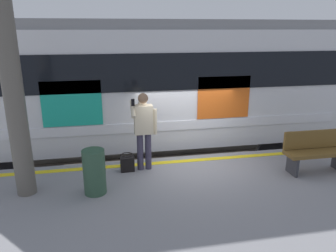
{
  "coord_description": "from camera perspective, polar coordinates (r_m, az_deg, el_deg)",
  "views": [
    {
      "loc": [
        1.91,
        7.16,
        4.0
      ],
      "look_at": [
        0.59,
        0.3,
        1.87
      ],
      "focal_mm": 34.3,
      "sensor_mm": 36.0,
      "label": 1
    }
  ],
  "objects": [
    {
      "name": "trash_bin",
      "position": [
        6.27,
        -12.96,
        -7.95
      ],
      "size": [
        0.42,
        0.42,
        0.87
      ],
      "primitive_type": "cylinder",
      "color": "#2D4C38",
      "rests_on": "platform"
    },
    {
      "name": "platform",
      "position": [
        6.28,
        9.21,
        -17.34
      ],
      "size": [
        14.75,
        4.65,
        0.97
      ],
      "primitive_type": "cube",
      "color": "gray",
      "rests_on": "ground"
    },
    {
      "name": "train_carriage",
      "position": [
        9.18,
        -4.26,
        7.91
      ],
      "size": [
        10.71,
        2.76,
        4.05
      ],
      "color": "silver",
      "rests_on": "ground"
    },
    {
      "name": "bench",
      "position": [
        7.72,
        24.8,
        -3.94
      ],
      "size": [
        1.41,
        0.44,
        0.9
      ],
      "color": "brown",
      "rests_on": "platform"
    },
    {
      "name": "station_column",
      "position": [
        6.25,
        -25.85,
        5.79
      ],
      "size": [
        0.35,
        0.35,
        4.01
      ],
      "primitive_type": "cylinder",
      "color": "#59544C",
      "rests_on": "platform"
    },
    {
      "name": "safety_line",
      "position": [
        7.74,
        4.29,
        -6.11
      ],
      "size": [
        14.45,
        0.16,
        0.01
      ],
      "primitive_type": "cube",
      "color": "yellow",
      "rests_on": "platform"
    },
    {
      "name": "track_rail_near",
      "position": [
        9.37,
        1.88,
        -7.78
      ],
      "size": [
        19.17,
        0.08,
        0.16
      ],
      "primitive_type": "cube",
      "color": "slate",
      "rests_on": "ground"
    },
    {
      "name": "passenger",
      "position": [
        6.96,
        -4.35,
        0.11
      ],
      "size": [
        0.57,
        0.55,
        1.73
      ],
      "color": "#383347",
      "rests_on": "platform"
    },
    {
      "name": "handbag",
      "position": [
        7.18,
        -7.24,
        -6.6
      ],
      "size": [
        0.3,
        0.28,
        0.39
      ],
      "color": "black",
      "rests_on": "platform"
    },
    {
      "name": "track_rail_far",
      "position": [
        10.66,
        0.17,
        -4.61
      ],
      "size": [
        19.17,
        0.08,
        0.16
      ],
      "primitive_type": "cube",
      "color": "slate",
      "rests_on": "ground"
    },
    {
      "name": "ground_plane",
      "position": [
        8.42,
        3.6,
        -11.43
      ],
      "size": [
        23.55,
        23.55,
        0.0
      ],
      "primitive_type": "plane",
      "color": "#4C4742"
    }
  ]
}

